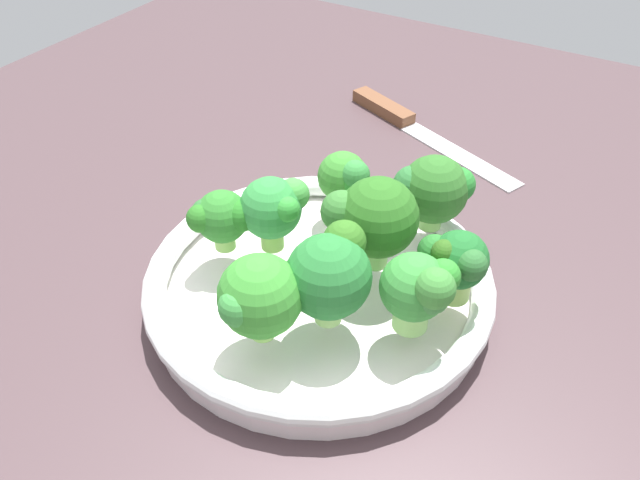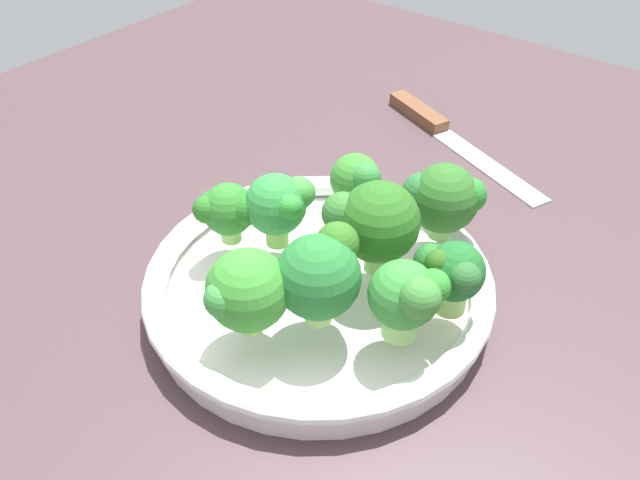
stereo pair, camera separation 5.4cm
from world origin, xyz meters
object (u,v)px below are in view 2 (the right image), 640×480
at_px(bowl, 320,283).
at_px(broccoli_floret_2, 279,205).
at_px(broccoli_floret_1, 247,290).
at_px(broccoli_floret_6, 227,210).
at_px(broccoli_floret_7, 358,180).
at_px(knife, 442,130).
at_px(broccoli_floret_4, 376,221).
at_px(broccoli_floret_8, 408,298).
at_px(broccoli_floret_5, 321,273).
at_px(broccoli_floret_3, 443,198).
at_px(broccoli_floret_0, 451,273).

bearing_deg(bowl, broccoli_floret_2, 174.13).
xyz_separation_m(broccoli_floret_1, broccoli_floret_6, (-0.09, 0.07, -0.01)).
height_order(bowl, broccoli_floret_7, broccoli_floret_7).
relative_size(broccoli_floret_6, knife, 0.22).
bearing_deg(broccoli_floret_6, knife, 86.11).
xyz_separation_m(broccoli_floret_1, broccoli_floret_4, (0.03, 0.12, 0.01)).
xyz_separation_m(broccoli_floret_8, knife, (-0.16, 0.34, -0.07)).
bearing_deg(broccoli_floret_2, broccoli_floret_1, -62.24).
bearing_deg(broccoli_floret_7, broccoli_floret_6, -119.78).
relative_size(broccoli_floret_4, broccoli_floret_5, 1.08).
relative_size(broccoli_floret_6, broccoli_floret_8, 0.81).
bearing_deg(broccoli_floret_3, broccoli_floret_2, -137.13).
xyz_separation_m(broccoli_floret_7, knife, (-0.04, 0.23, -0.06)).
height_order(broccoli_floret_6, broccoli_floret_8, broccoli_floret_8).
relative_size(broccoli_floret_4, knife, 0.32).
bearing_deg(broccoli_floret_1, bowl, 90.43).
relative_size(broccoli_floret_2, broccoli_floret_8, 0.99).
relative_size(broccoli_floret_0, broccoli_floret_8, 0.89).
height_order(broccoli_floret_0, broccoli_floret_2, broccoli_floret_2).
bearing_deg(broccoli_floret_1, broccoli_floret_8, 33.45).
xyz_separation_m(broccoli_floret_2, broccoli_floret_3, (0.10, 0.10, -0.00)).
bearing_deg(broccoli_floret_7, broccoli_floret_8, -41.71).
bearing_deg(broccoli_floret_1, broccoli_floret_5, 50.67).
distance_m(broccoli_floret_3, broccoli_floret_6, 0.19).
relative_size(bowl, broccoli_floret_5, 3.89).
relative_size(broccoli_floret_1, broccoli_floret_8, 1.03).
height_order(bowl, broccoli_floret_2, broccoli_floret_2).
bearing_deg(broccoli_floret_0, broccoli_floret_1, -134.21).
xyz_separation_m(broccoli_floret_0, broccoli_floret_3, (-0.05, 0.08, 0.00)).
xyz_separation_m(broccoli_floret_2, broccoli_floret_7, (0.02, 0.08, -0.01)).
height_order(broccoli_floret_1, knife, broccoli_floret_1).
height_order(broccoli_floret_0, broccoli_floret_7, broccoli_floret_0).
bearing_deg(broccoli_floret_5, broccoli_floret_8, 19.05).
bearing_deg(broccoli_floret_5, bowl, 128.99).
relative_size(broccoli_floret_2, broccoli_floret_7, 1.22).
bearing_deg(broccoli_floret_6, broccoli_floret_7, 60.22).
xyz_separation_m(broccoli_floret_0, broccoli_floret_6, (-0.19, -0.04, -0.00)).
relative_size(broccoli_floret_1, broccoli_floret_5, 0.93).
distance_m(broccoli_floret_0, broccoli_floret_8, 0.05).
distance_m(broccoli_floret_0, knife, 0.35).
distance_m(broccoli_floret_3, broccoli_floret_4, 0.08).
bearing_deg(broccoli_floret_2, knife, 92.63).
bearing_deg(knife, broccoli_floret_6, -93.89).
distance_m(broccoli_floret_0, broccoli_floret_5, 0.10).
xyz_separation_m(broccoli_floret_3, broccoli_floret_6, (-0.14, -0.12, -0.01)).
bearing_deg(broccoli_floret_3, broccoli_floret_7, -169.81).
bearing_deg(broccoli_floret_2, broccoli_floret_0, 6.66).
bearing_deg(broccoli_floret_0, bowl, -167.92).
height_order(broccoli_floret_0, broccoli_floret_5, broccoli_floret_5).
xyz_separation_m(broccoli_floret_0, broccoli_floret_2, (-0.16, -0.02, 0.00)).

